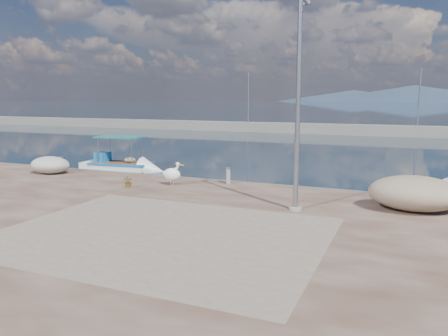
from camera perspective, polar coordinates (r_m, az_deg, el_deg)
ground at (r=15.62m, az=-5.50°, el=-6.76°), size 1400.00×1400.00×0.00m
quay at (r=10.94m, az=-21.08°, el=-13.02°), size 44.00×22.00×0.50m
quay_patch at (r=12.50m, az=-8.09°, el=-8.45°), size 9.00×7.00×0.01m
breakwater at (r=53.79m, az=15.32°, el=4.89°), size 120.00×2.20×7.50m
mountains at (r=663.20m, az=23.07°, el=8.84°), size 370.00×280.00×22.00m
boat_left at (r=26.70m, az=-13.37°, el=0.08°), size 5.08×2.13×2.37m
pelican at (r=19.15m, az=-6.76°, el=-0.80°), size 1.05×0.50×1.03m
lamp_post at (r=14.65m, az=9.64°, el=7.19°), size 0.44×0.96×7.00m
bollard_near at (r=19.29m, az=0.56°, el=-0.86°), size 0.25×0.25×0.77m
bollard_far at (r=24.45m, az=-20.46°, el=0.64°), size 0.24×0.24×0.74m
potted_plant at (r=19.00m, az=-12.34°, el=-1.74°), size 0.57×0.54×0.50m
net_pile_a at (r=23.68m, az=-21.77°, el=0.38°), size 2.11×1.53×0.86m
net_pile_c at (r=16.06m, az=23.63°, el=-3.04°), size 3.01×2.15×1.18m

